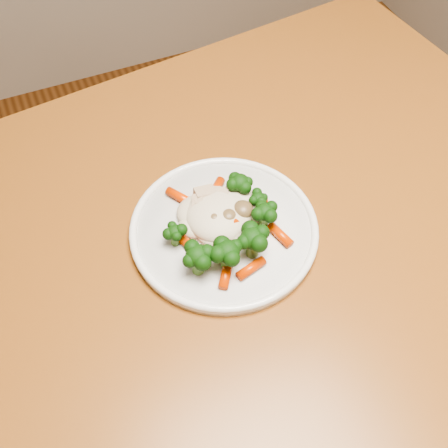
% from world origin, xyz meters
% --- Properties ---
extents(dining_table, '(1.32, 0.97, 0.75)m').
position_xyz_m(dining_table, '(0.12, 0.09, 0.65)').
color(dining_table, brown).
rests_on(dining_table, ground).
extents(plate, '(0.24, 0.24, 0.01)m').
position_xyz_m(plate, '(0.22, 0.16, 0.76)').
color(plate, white).
rests_on(plate, dining_table).
extents(meal, '(0.15, 0.17, 0.04)m').
position_xyz_m(meal, '(0.22, 0.16, 0.78)').
color(meal, beige).
rests_on(meal, plate).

